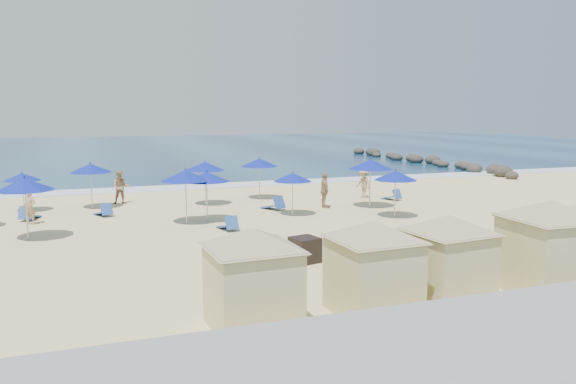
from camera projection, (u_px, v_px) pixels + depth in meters
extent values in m
plane|color=beige|center=(264.00, 235.00, 23.15)|extent=(160.00, 160.00, 0.00)
cube|color=navy|center=(138.00, 149.00, 74.28)|extent=(160.00, 80.00, 0.06)
cube|color=white|center=(194.00, 187.00, 37.55)|extent=(160.00, 2.50, 0.08)
cube|color=gray|center=(464.00, 345.00, 10.98)|extent=(160.00, 2.20, 1.10)
ellipsoid|color=#292522|center=(512.00, 175.00, 42.21)|extent=(1.00, 1.00, 0.65)
ellipsoid|color=#292522|center=(503.00, 171.00, 43.74)|extent=(1.48, 1.48, 0.96)
ellipsoid|color=#292522|center=(495.00, 170.00, 45.30)|extent=(1.40, 1.40, 0.91)
ellipsoid|color=#292522|center=(474.00, 168.00, 46.42)|extent=(1.32, 1.32, 0.86)
ellipsoid|color=#292522|center=(467.00, 167.00, 47.98)|extent=(1.24, 1.24, 0.81)
ellipsoid|color=#292522|center=(461.00, 165.00, 49.54)|extent=(1.16, 1.16, 0.75)
ellipsoid|color=#292522|center=(443.00, 164.00, 50.65)|extent=(1.08, 1.08, 0.70)
ellipsoid|color=#292522|center=(438.00, 163.00, 52.21)|extent=(1.00, 1.00, 0.65)
ellipsoid|color=#292522|center=(433.00, 160.00, 53.75)|extent=(1.48, 1.48, 0.96)
ellipsoid|color=#292522|center=(416.00, 159.00, 54.86)|extent=(1.40, 1.40, 0.91)
ellipsoid|color=#292522|center=(412.00, 158.00, 56.42)|extent=(1.32, 1.32, 0.86)
ellipsoid|color=#292522|center=(397.00, 158.00, 57.54)|extent=(1.24, 1.24, 0.81)
ellipsoid|color=#292522|center=(394.00, 157.00, 59.10)|extent=(1.16, 1.16, 0.75)
ellipsoid|color=#292522|center=(390.00, 156.00, 60.66)|extent=(1.08, 1.08, 0.70)
ellipsoid|color=#292522|center=(377.00, 155.00, 61.77)|extent=(1.00, 1.00, 0.65)
ellipsoid|color=#292522|center=(374.00, 153.00, 63.31)|extent=(1.48, 1.48, 0.96)
ellipsoid|color=#292522|center=(371.00, 152.00, 64.87)|extent=(1.40, 1.40, 0.91)
ellipsoid|color=#292522|center=(359.00, 151.00, 65.98)|extent=(1.32, 1.32, 0.86)
cube|color=black|center=(305.00, 250.00, 19.00)|extent=(1.03, 1.03, 0.85)
cube|color=beige|center=(253.00, 288.00, 13.16)|extent=(2.00, 2.00, 1.93)
cube|color=tan|center=(252.00, 248.00, 13.02)|extent=(2.10, 2.10, 0.08)
pyramid|color=tan|center=(252.00, 228.00, 12.95)|extent=(4.22, 4.22, 0.48)
cube|color=beige|center=(373.00, 276.00, 14.14)|extent=(1.99, 1.99, 1.90)
cube|color=tan|center=(374.00, 240.00, 14.00)|extent=(2.09, 2.09, 0.08)
pyramid|color=tan|center=(374.00, 221.00, 13.94)|extent=(4.17, 4.17, 0.48)
cube|color=beige|center=(447.00, 267.00, 15.08)|extent=(2.07, 2.07, 1.88)
cube|color=tan|center=(449.00, 232.00, 14.94)|extent=(2.17, 2.17, 0.08)
pyramid|color=tan|center=(449.00, 215.00, 14.87)|extent=(4.10, 4.10, 0.47)
cube|color=beige|center=(549.00, 256.00, 15.74)|extent=(2.21, 2.21, 2.11)
cube|color=tan|center=(551.00, 219.00, 15.59)|extent=(2.32, 2.32, 0.08)
pyramid|color=tan|center=(552.00, 200.00, 15.51)|extent=(4.63, 4.63, 0.53)
cylinder|color=#A5A8AD|center=(23.00, 196.00, 28.44)|extent=(0.04, 0.04, 1.64)
cone|color=#0D1C94|center=(22.00, 177.00, 28.30)|extent=(1.81, 1.81, 0.39)
sphere|color=#0D1C94|center=(22.00, 172.00, 28.27)|extent=(0.07, 0.07, 0.07)
cylinder|color=#A5A8AD|center=(27.00, 215.00, 22.18)|extent=(0.05, 0.05, 2.04)
cone|color=#0D1C94|center=(25.00, 184.00, 22.01)|extent=(2.26, 2.26, 0.48)
sphere|color=#0D1C94|center=(24.00, 177.00, 21.96)|extent=(0.09, 0.09, 0.09)
cylinder|color=#A5A8AD|center=(92.00, 190.00, 29.39)|extent=(0.05, 0.05, 1.95)
cone|color=#0D1C94|center=(90.00, 168.00, 29.22)|extent=(2.15, 2.15, 0.46)
sphere|color=#0D1C94|center=(90.00, 163.00, 29.18)|extent=(0.08, 0.08, 0.08)
cylinder|color=#A5A8AD|center=(207.00, 201.00, 25.86)|extent=(0.05, 0.05, 1.92)
cone|color=#0D1C94|center=(207.00, 177.00, 25.70)|extent=(2.13, 2.13, 0.46)
sphere|color=#0D1C94|center=(207.00, 171.00, 25.66)|extent=(0.08, 0.08, 0.08)
cylinder|color=#A5A8AD|center=(186.00, 202.00, 25.36)|extent=(0.05, 0.05, 2.02)
cone|color=#0D1C94|center=(185.00, 176.00, 25.19)|extent=(2.24, 2.24, 0.48)
sphere|color=#0D1C94|center=(185.00, 169.00, 25.15)|extent=(0.09, 0.09, 0.09)
cylinder|color=#A5A8AD|center=(205.00, 187.00, 30.43)|extent=(0.05, 0.05, 1.95)
cone|color=#0D1C94|center=(205.00, 166.00, 30.26)|extent=(2.16, 2.16, 0.46)
sphere|color=#0D1C94|center=(205.00, 161.00, 30.22)|extent=(0.08, 0.08, 0.08)
cylinder|color=#A5A8AD|center=(293.00, 198.00, 27.41)|extent=(0.05, 0.05, 1.73)
cone|color=#0D1C94|center=(293.00, 177.00, 27.26)|extent=(1.92, 1.92, 0.41)
sphere|color=#0D1C94|center=(293.00, 172.00, 27.23)|extent=(0.07, 0.07, 0.07)
cylinder|color=#A5A8AD|center=(260.00, 182.00, 32.58)|extent=(0.05, 0.05, 1.95)
cone|color=#0D1C94|center=(259.00, 162.00, 32.42)|extent=(2.16, 2.16, 0.46)
sphere|color=#0D1C94|center=(259.00, 158.00, 32.38)|extent=(0.08, 0.08, 0.08)
cylinder|color=#A5A8AD|center=(370.00, 188.00, 29.64)|extent=(0.06, 0.06, 2.11)
cone|color=#0D1C94|center=(370.00, 164.00, 29.46)|extent=(2.33, 2.33, 0.50)
sphere|color=#0D1C94|center=(371.00, 159.00, 29.42)|extent=(0.09, 0.09, 0.09)
cylinder|color=#A5A8AD|center=(395.00, 199.00, 26.82)|extent=(0.05, 0.05, 1.87)
cone|color=#0D1C94|center=(396.00, 176.00, 26.66)|extent=(2.06, 2.06, 0.44)
sphere|color=#0D1C94|center=(396.00, 170.00, 26.62)|extent=(0.08, 0.08, 0.08)
cube|color=#2A4F9A|center=(30.00, 216.00, 26.48)|extent=(0.95, 1.37, 0.34)
cube|color=#2A4F9A|center=(25.00, 213.00, 25.93)|extent=(0.66, 0.51, 0.60)
cube|color=#2A4F9A|center=(103.00, 213.00, 27.43)|extent=(0.91, 1.27, 0.32)
cube|color=#2A4F9A|center=(107.00, 209.00, 27.03)|extent=(0.62, 0.49, 0.56)
cube|color=#2A4F9A|center=(227.00, 226.00, 24.22)|extent=(0.74, 1.25, 0.32)
cube|color=#2A4F9A|center=(232.00, 223.00, 23.76)|extent=(0.60, 0.41, 0.57)
cube|color=#2A4F9A|center=(272.00, 206.00, 29.19)|extent=(1.06, 1.44, 0.36)
cube|color=#2A4F9A|center=(279.00, 202.00, 28.75)|extent=(0.70, 0.56, 0.63)
cube|color=#2A4F9A|center=(391.00, 197.00, 32.36)|extent=(0.84, 1.26, 0.32)
cube|color=#2A4F9A|center=(397.00, 194.00, 31.94)|extent=(0.61, 0.45, 0.56)
imported|color=tan|center=(30.00, 207.00, 25.24)|extent=(0.68, 0.61, 1.57)
imported|color=tan|center=(121.00, 187.00, 30.80)|extent=(1.00, 0.83, 1.86)
imported|color=tan|center=(325.00, 190.00, 29.55)|extent=(0.62, 1.16, 1.89)
imported|color=tan|center=(363.00, 183.00, 32.93)|extent=(0.89, 1.25, 1.74)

